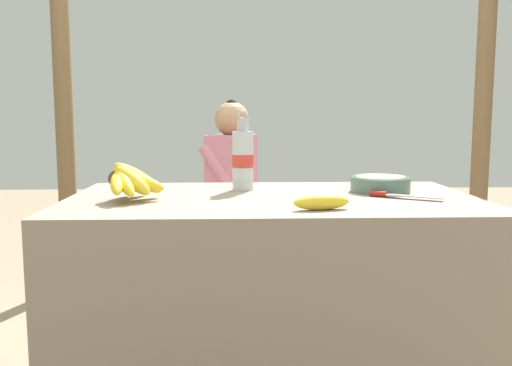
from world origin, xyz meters
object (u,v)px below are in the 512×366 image
Objects in this scene: serving_bowl at (380,183)px; knife at (395,195)px; banana_bunch_ripe at (130,180)px; banana_bunch_green at (355,212)px; water_bottle at (243,159)px; wooden_bench at (280,237)px; seated_vendor at (224,187)px; loose_banana_front at (321,202)px; support_post_near at (62,66)px; support_post_far at (485,67)px.

knife is at bearing -86.09° from serving_bowl.
banana_bunch_ripe is 0.87m from serving_bowl.
banana_bunch_green is (1.00, 1.24, -0.33)m from banana_bunch_ripe.
banana_bunch_ripe is 1.06× the size of banana_bunch_green.
water_bottle is 1.33× the size of knife.
wooden_bench is 1.25× the size of seated_vendor.
wooden_bench is (0.22, 1.01, -0.52)m from water_bottle.
banana_bunch_ripe reaches higher than serving_bowl.
loose_banana_front is 0.12× the size of wooden_bench.
knife is 0.08× the size of support_post_near.
serving_bowl is 0.18× the size of seated_vendor.
banana_bunch_ripe reaches higher than banana_bunch_green.
loose_banana_front is at bearing -106.25° from banana_bunch_green.
banana_bunch_green is at bearing 113.57° from knife.
banana_bunch_ripe is 1.63m from banana_bunch_green.
support_post_far is (1.00, 1.40, 0.53)m from serving_bowl.
support_post_far reaches higher than banana_bunch_green.
water_bottle is at bearing 172.44° from serving_bowl.
knife is at bearing 133.23° from seated_vendor.
support_post_far is (1.58, 0.34, 0.68)m from seated_vendor.
serving_bowl reaches higher than banana_bunch_green.
seated_vendor is at bearing 95.37° from water_bottle.
serving_bowl is 1.21× the size of loose_banana_front.
banana_bunch_green reaches higher than wooden_bench.
support_post_near is (-1.69, 0.33, 0.83)m from banana_bunch_green.
loose_banana_front reaches higher than wooden_bench.
support_post_far is (1.85, 1.56, 0.49)m from banana_bunch_ripe.
wooden_bench is 1.63m from support_post_far.
support_post_near reaches higher than banana_bunch_green.
seated_vendor is 1.22m from support_post_near.
serving_bowl is at bearing -42.18° from support_post_near.
support_post_far is at bearing 54.27° from loose_banana_front.
seated_vendor is (-0.31, 1.42, -0.14)m from loose_banana_front.
water_bottle is 0.55m from knife.
support_post_near reaches higher than water_bottle.
serving_bowl is at bearing -125.57° from support_post_far.
knife is at bearing -23.36° from water_bottle.
banana_bunch_green is at bearing -10.90° from support_post_near.
seated_vendor is at bearing 146.25° from knife.
support_post_near is (-1.27, 0.32, 0.97)m from wooden_bench.
wooden_bench is 0.53× the size of support_post_near.
seated_vendor is at bearing -167.89° from support_post_far.
wooden_bench is at bearing 90.12° from loose_banana_front.
support_post_near is at bearing 165.17° from knife.
banana_bunch_ripe is 2.47m from support_post_far.
banana_bunch_green is at bearing 57.55° from water_bottle.
banana_bunch_ripe reaches higher than loose_banana_front.
banana_bunch_ripe reaches higher than wooden_bench.
serving_bowl is at bearing -7.56° from water_bottle.
seated_vendor is 0.42× the size of support_post_near.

